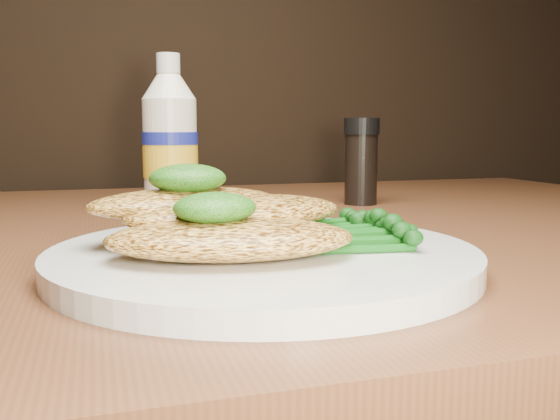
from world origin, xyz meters
name	(u,v)px	position (x,y,z in m)	size (l,w,h in m)	color
plate	(264,257)	(-0.06, 0.84, 0.76)	(0.29, 0.29, 0.02)	silver
chicken_front	(231,239)	(-0.09, 0.81, 0.78)	(0.16, 0.08, 0.02)	#F7B64E
chicken_mid	(237,213)	(-0.07, 0.86, 0.79)	(0.16, 0.08, 0.02)	#F7B64E
chicken_back	(186,203)	(-0.10, 0.88, 0.79)	(0.14, 0.07, 0.02)	#F7B64E
pesto_front	(215,208)	(-0.09, 0.82, 0.80)	(0.05, 0.05, 0.02)	#113808
pesto_back	(188,178)	(-0.10, 0.87, 0.81)	(0.05, 0.05, 0.02)	#113808
broccolini_bundle	(323,226)	(-0.01, 0.85, 0.78)	(0.14, 0.11, 0.02)	#125614
mayo_bottle	(170,133)	(-0.08, 1.16, 0.84)	(0.06, 0.06, 0.18)	white
pepper_grinder	(361,162)	(0.16, 1.15, 0.80)	(0.04, 0.04, 0.11)	black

